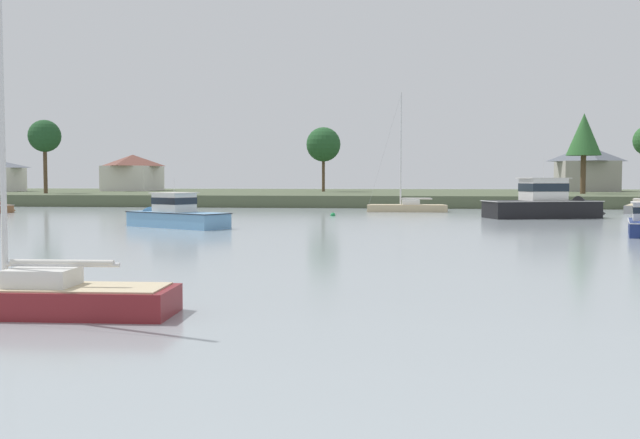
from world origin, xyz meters
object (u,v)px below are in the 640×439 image
cruiser_black (552,209)px  mooring_buoy_green (333,215)px  sailboat_maroon (29,306)px  cruiser_skyblue (169,220)px  sailboat_sand (407,209)px

cruiser_black → mooring_buoy_green: cruiser_black is taller
sailboat_maroon → mooring_buoy_green: 47.61m
cruiser_black → cruiser_skyblue: cruiser_black is taller
cruiser_black → sailboat_sand: size_ratio=0.91×
cruiser_black → sailboat_maroon: bearing=-114.9°
cruiser_skyblue → sailboat_sand: bearing=56.6°
sailboat_maroon → cruiser_black: bearing=65.1°
sailboat_sand → mooring_buoy_green: size_ratio=24.85×
sailboat_sand → sailboat_maroon: size_ratio=1.28×
cruiser_black → cruiser_skyblue: 32.23m
cruiser_skyblue → mooring_buoy_green: bearing=58.4°
cruiser_black → mooring_buoy_green: (-18.76, 0.93, -0.67)m
cruiser_black → sailboat_maroon: 51.36m
sailboat_sand → cruiser_skyblue: bearing=-123.4°
sailboat_maroon → mooring_buoy_green: bearing=86.6°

